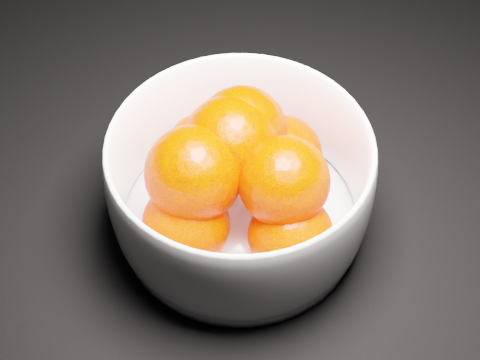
% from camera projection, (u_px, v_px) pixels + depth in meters
% --- Properties ---
extents(ground, '(3.00, 3.00, 0.00)m').
position_uv_depth(ground, '(150.00, 8.00, 0.85)').
color(ground, black).
rests_on(ground, ground).
extents(bowl, '(0.23, 0.23, 0.11)m').
position_uv_depth(bowl, '(240.00, 184.00, 0.59)').
color(bowl, white).
rests_on(bowl, ground).
extents(orange_pile, '(0.18, 0.18, 0.12)m').
position_uv_depth(orange_pile, '(238.00, 171.00, 0.58)').
color(orange_pile, '#FF2500').
rests_on(orange_pile, bowl).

